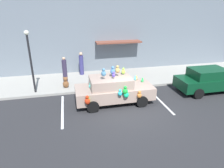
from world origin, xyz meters
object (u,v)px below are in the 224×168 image
object	(u,v)px
pedestrian_walking_past	(81,64)
plush_covered_car	(113,89)
pedestrian_near_shopfront	(65,71)
parked_sedan_behind	(209,80)
street_lamp_post	(30,56)
teddy_bear_on_sidewalk	(66,83)

from	to	relation	value
pedestrian_walking_past	plush_covered_car	bearing A→B (deg)	-74.58
plush_covered_car	pedestrian_near_shopfront	world-z (taller)	plush_covered_car
parked_sedan_behind	street_lamp_post	world-z (taller)	street_lamp_post
pedestrian_walking_past	parked_sedan_behind	bearing A→B (deg)	-31.82
plush_covered_car	pedestrian_walking_past	xyz separation A→B (m)	(-1.38, 5.02, 0.18)
plush_covered_car	pedestrian_walking_past	size ratio (longest dim) A/B	2.48
plush_covered_car	teddy_bear_on_sidewalk	distance (m)	3.65
plush_covered_car	pedestrian_walking_past	distance (m)	5.21
teddy_bear_on_sidewalk	street_lamp_post	xyz separation A→B (m)	(-1.90, -0.31, 1.99)
teddy_bear_on_sidewalk	pedestrian_near_shopfront	distance (m)	0.98
parked_sedan_behind	pedestrian_near_shopfront	size ratio (longest dim) A/B	2.26
parked_sedan_behind	street_lamp_post	distance (m)	11.22
street_lamp_post	pedestrian_walking_past	world-z (taller)	street_lamp_post
pedestrian_walking_past	street_lamp_post	bearing A→B (deg)	-138.15
pedestrian_near_shopfront	pedestrian_walking_past	xyz separation A→B (m)	(1.27, 1.70, -0.05)
parked_sedan_behind	pedestrian_near_shopfront	world-z (taller)	pedestrian_near_shopfront
street_lamp_post	plush_covered_car	bearing A→B (deg)	-25.76
teddy_bear_on_sidewalk	street_lamp_post	bearing A→B (deg)	-170.68
teddy_bear_on_sidewalk	pedestrian_near_shopfront	xyz separation A→B (m)	(-0.01, 0.81, 0.54)
parked_sedan_behind	pedestrian_walking_past	xyz separation A→B (m)	(-7.75, 4.81, 0.20)
teddy_bear_on_sidewalk	pedestrian_near_shopfront	bearing A→B (deg)	90.64
parked_sedan_behind	teddy_bear_on_sidewalk	distance (m)	9.30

